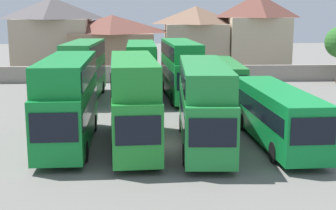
{
  "coord_description": "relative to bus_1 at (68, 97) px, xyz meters",
  "views": [
    {
      "loc": [
        -1.54,
        -26.73,
        7.7
      ],
      "look_at": [
        0.0,
        3.0,
        1.81
      ],
      "focal_mm": 51.0,
      "sensor_mm": 36.0,
      "label": 1
    }
  ],
  "objects": [
    {
      "name": "ground",
      "position": [
        5.89,
        17.58,
        -2.85
      ],
      "size": [
        140.0,
        140.0,
        0.0
      ],
      "primitive_type": "plane",
      "color": "slate"
    },
    {
      "name": "depot_boundary_wall",
      "position": [
        5.89,
        24.79,
        -1.95
      ],
      "size": [
        56.0,
        0.5,
        1.8
      ],
      "primitive_type": "cube",
      "color": "gray",
      "rests_on": "ground"
    },
    {
      "name": "bus_1",
      "position": [
        0.0,
        0.0,
        0.0
      ],
      "size": [
        2.84,
        10.42,
        5.07
      ],
      "rotation": [
        0.0,
        0.0,
        -1.55
      ],
      "color": "#128231",
      "rests_on": "ground"
    },
    {
      "name": "bus_2",
      "position": [
        3.77,
        -0.62,
        0.03
      ],
      "size": [
        3.02,
        10.32,
        5.13
      ],
      "rotation": [
        0.0,
        0.0,
        -1.51
      ],
      "color": "#1F8B2E",
      "rests_on": "ground"
    },
    {
      "name": "bus_3",
      "position": [
        7.77,
        -0.53,
        -0.16
      ],
      "size": [
        3.08,
        11.26,
        4.77
      ],
      "rotation": [
        0.0,
        0.0,
        -1.62
      ],
      "color": "#1F8637",
      "rests_on": "ground"
    },
    {
      "name": "bus_4",
      "position": [
        12.06,
        -0.47,
        -0.96
      ],
      "size": [
        2.86,
        11.14,
        3.3
      ],
      "rotation": [
        0.0,
        0.0,
        -1.54
      ],
      "color": "#0F8736",
      "rests_on": "ground"
    },
    {
      "name": "bus_5",
      "position": [
        -0.88,
        14.94,
        -0.01
      ],
      "size": [
        2.99,
        10.54,
        5.05
      ],
      "rotation": [
        0.0,
        0.0,
        -1.61
      ],
      "color": "#23873B",
      "rests_on": "ground"
    },
    {
      "name": "bus_6",
      "position": [
        4.16,
        14.79,
        -0.07
      ],
      "size": [
        2.62,
        10.41,
        4.94
      ],
      "rotation": [
        0.0,
        0.0,
        -1.56
      ],
      "color": "#178830",
      "rests_on": "ground"
    },
    {
      "name": "bus_7",
      "position": [
        7.67,
        14.9,
        -0.0
      ],
      "size": [
        3.12,
        11.2,
        5.06
      ],
      "rotation": [
        0.0,
        0.0,
        -1.51
      ],
      "color": "#158534",
      "rests_on": "ground"
    },
    {
      "name": "bus_8",
      "position": [
        11.46,
        14.53,
        -0.97
      ],
      "size": [
        2.96,
        11.47,
        3.29
      ],
      "rotation": [
        0.0,
        0.0,
        -1.61
      ],
      "color": "#207E34",
      "rests_on": "ground"
    },
    {
      "name": "house_terrace_left",
      "position": [
        -6.82,
        33.39,
        1.92
      ],
      "size": [
        9.4,
        8.3,
        9.35
      ],
      "color": "tan",
      "rests_on": "ground"
    },
    {
      "name": "house_terrace_centre",
      "position": [
        0.58,
        32.41,
        0.83
      ],
      "size": [
        10.57,
        7.45,
        7.21
      ],
      "color": "#9E7A60",
      "rests_on": "ground"
    },
    {
      "name": "house_terrace_right",
      "position": [
        11.0,
        33.43,
        1.38
      ],
      "size": [
        8.02,
        6.94,
        8.3
      ],
      "color": "tan",
      "rests_on": "ground"
    },
    {
      "name": "house_terrace_far_right",
      "position": [
        18.68,
        32.75,
        2.17
      ],
      "size": [
        7.81,
        6.36,
        9.83
      ],
      "color": "#C6B293",
      "rests_on": "ground"
    }
  ]
}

